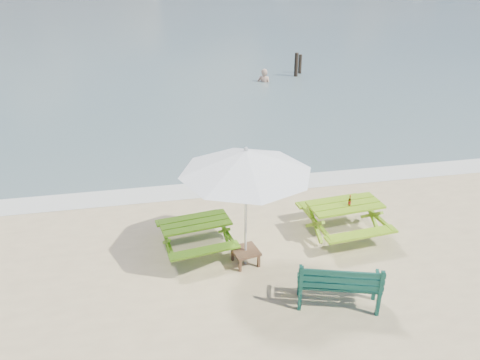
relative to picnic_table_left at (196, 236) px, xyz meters
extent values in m
cube|color=silver|center=(1.70, 2.72, -0.32)|extent=(22.00, 0.90, 0.01)
cube|color=#5B9817|center=(0.00, 0.00, 0.33)|extent=(1.52, 0.88, 0.04)
cube|color=#5B9817|center=(-0.10, 0.66, 0.06)|extent=(1.46, 0.47, 0.04)
cube|color=#5B9817|center=(0.10, -0.66, 0.06)|extent=(1.46, 0.47, 0.04)
cube|color=#5B9817|center=(0.00, 0.00, -0.02)|extent=(1.45, 1.00, 0.61)
cube|color=#72A018|center=(3.30, -0.02, 0.41)|extent=(1.67, 0.90, 0.05)
cube|color=#72A018|center=(3.23, 0.73, 0.11)|extent=(1.62, 0.44, 0.05)
cube|color=#72A018|center=(3.37, -0.77, 0.11)|extent=(1.62, 0.44, 0.05)
cube|color=#72A018|center=(3.30, -0.02, 0.01)|extent=(1.58, 1.04, 0.68)
cube|color=#0E3D32|center=(2.30, -2.20, 0.13)|extent=(1.52, 0.84, 0.04)
cube|color=#0E3D32|center=(2.23, -2.42, 0.38)|extent=(1.40, 0.46, 0.37)
cube|color=#0E3D32|center=(2.30, -2.20, -0.10)|extent=(1.44, 0.87, 0.46)
cube|color=brown|center=(0.92, -0.70, -0.03)|extent=(0.60, 0.60, 0.05)
cube|color=brown|center=(0.92, -0.70, -0.19)|extent=(0.53, 0.53, 0.28)
cylinder|color=silver|center=(0.92, -0.70, 0.88)|extent=(0.05, 0.05, 2.42)
cone|color=white|center=(0.92, -0.70, 1.94)|extent=(2.99, 2.99, 0.45)
cylinder|color=#954C15|center=(3.35, -0.10, 0.51)|extent=(0.06, 0.06, 0.15)
cylinder|color=#954C15|center=(3.35, -0.10, 0.65)|extent=(0.03, 0.03, 0.07)
cylinder|color=#A31219|center=(3.35, -0.10, 0.51)|extent=(0.06, 0.06, 0.06)
imported|color=tan|center=(4.83, 13.66, -0.59)|extent=(0.78, 0.66, 1.80)
cylinder|color=black|center=(6.67, 14.41, 0.16)|extent=(0.19, 0.19, 1.39)
cylinder|color=black|center=(7.07, 15.01, 0.06)|extent=(0.17, 0.17, 1.17)
camera|label=1|loc=(-0.69, -8.36, 5.40)|focal=35.00mm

